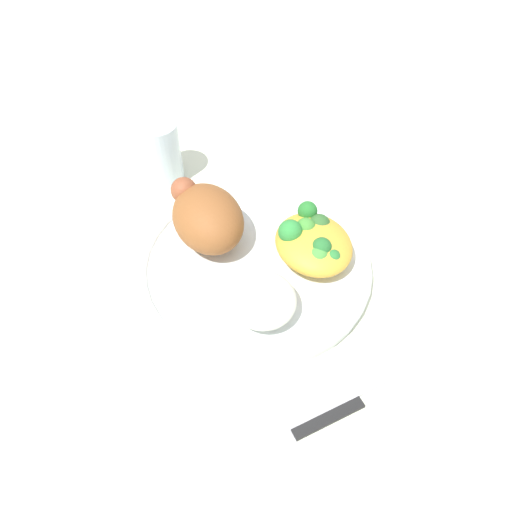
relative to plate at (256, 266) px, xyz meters
name	(u,v)px	position (x,y,z in m)	size (l,w,h in m)	color
ground_plane	(256,270)	(0.00, 0.00, -0.01)	(2.00, 2.00, 0.00)	silver
plate	(256,266)	(0.00, 0.00, 0.00)	(0.28, 0.28, 0.02)	white
roasted_chicken	(207,217)	(0.06, 0.04, 0.04)	(0.12, 0.08, 0.07)	brown
rice_pile	(262,300)	(-0.07, 0.02, 0.03)	(0.08, 0.08, 0.04)	silver
mac_cheese_with_broccoli	(313,242)	(-0.02, -0.07, 0.03)	(0.11, 0.09, 0.05)	gold
fork	(323,410)	(-0.20, 0.02, -0.01)	(0.02, 0.14, 0.01)	#B2B2B7
knife	(295,435)	(-0.21, 0.06, -0.01)	(0.02, 0.19, 0.01)	black
water_glass	(160,152)	(0.21, 0.04, 0.04)	(0.06, 0.06, 0.09)	silver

